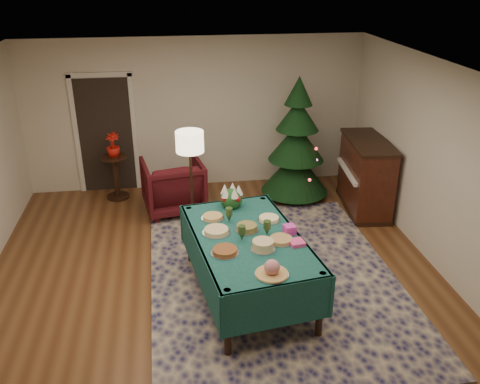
{
  "coord_description": "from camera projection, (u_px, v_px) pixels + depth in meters",
  "views": [
    {
      "loc": [
        -0.51,
        -5.34,
        3.82
      ],
      "look_at": [
        0.38,
        0.69,
        1.06
      ],
      "focal_mm": 38.0,
      "sensor_mm": 36.0,
      "label": 1
    }
  ],
  "objects": [
    {
      "name": "piano",
      "position": [
        365.0,
        176.0,
        8.41
      ],
      "size": [
        0.78,
        1.45,
        1.21
      ],
      "color": "black",
      "rests_on": "ground"
    },
    {
      "name": "side_table",
      "position": [
        116.0,
        178.0,
        8.88
      ],
      "size": [
        0.43,
        0.43,
        0.78
      ],
      "color": "black",
      "rests_on": "ground"
    },
    {
      "name": "room_shell",
      "position": [
        216.0,
        195.0,
        5.9
      ],
      "size": [
        7.0,
        7.0,
        7.0
      ],
      "color": "#593319",
      "rests_on": "ground"
    },
    {
      "name": "platter_5",
      "position": [
        247.0,
        228.0,
        6.17
      ],
      "size": [
        0.29,
        0.29,
        0.08
      ],
      "color": "silver",
      "rests_on": "buffet_table"
    },
    {
      "name": "centerpiece",
      "position": [
        231.0,
        197.0,
        6.73
      ],
      "size": [
        0.3,
        0.3,
        0.35
      ],
      "color": "#1E4C1E",
      "rests_on": "buffet_table"
    },
    {
      "name": "floor_lamp",
      "position": [
        190.0,
        148.0,
        7.22
      ],
      "size": [
        0.4,
        0.4,
        1.66
      ],
      "color": "#A57F3F",
      "rests_on": "ground"
    },
    {
      "name": "gift_box",
      "position": [
        289.0,
        230.0,
        6.1
      ],
      "size": [
        0.15,
        0.15,
        0.11
      ],
      "primitive_type": "cube",
      "rotation": [
        0.0,
        0.0,
        0.14
      ],
      "color": "#D43AAF",
      "rests_on": "buffet_table"
    },
    {
      "name": "platter_3",
      "position": [
        281.0,
        240.0,
        5.94
      ],
      "size": [
        0.31,
        0.31,
        0.05
      ],
      "color": "silver",
      "rests_on": "buffet_table"
    },
    {
      "name": "potted_plant",
      "position": [
        113.0,
        150.0,
        8.67
      ],
      "size": [
        0.23,
        0.42,
        0.23
      ],
      "primitive_type": "imported",
      "color": "red",
      "rests_on": "side_table"
    },
    {
      "name": "rug",
      "position": [
        274.0,
        278.0,
        6.71
      ],
      "size": [
        3.26,
        4.24,
        0.02
      ],
      "primitive_type": "cube",
      "rotation": [
        0.0,
        0.0,
        0.01
      ],
      "color": "#131243",
      "rests_on": "ground"
    },
    {
      "name": "christmas_tree",
      "position": [
        296.0,
        145.0,
        8.71
      ],
      "size": [
        1.43,
        1.43,
        2.14
      ],
      "color": "black",
      "rests_on": "ground"
    },
    {
      "name": "platter_4",
      "position": [
        216.0,
        231.0,
        6.12
      ],
      "size": [
        0.34,
        0.34,
        0.06
      ],
      "color": "silver",
      "rests_on": "buffet_table"
    },
    {
      "name": "goblet_0",
      "position": [
        229.0,
        215.0,
        6.36
      ],
      "size": [
        0.09,
        0.09,
        0.19
      ],
      "color": "#2D471E",
      "rests_on": "buffet_table"
    },
    {
      "name": "armchair",
      "position": [
        173.0,
        183.0,
        8.39
      ],
      "size": [
        1.08,
        1.03,
        0.98
      ],
      "primitive_type": "imported",
      "rotation": [
        0.0,
        0.0,
        3.31
      ],
      "color": "#430E13",
      "rests_on": "ground"
    },
    {
      "name": "goblet_1",
      "position": [
        267.0,
        228.0,
        6.04
      ],
      "size": [
        0.09,
        0.09,
        0.19
      ],
      "color": "#2D471E",
      "rests_on": "buffet_table"
    },
    {
      "name": "platter_6",
      "position": [
        269.0,
        219.0,
        6.43
      ],
      "size": [
        0.29,
        0.29,
        0.05
      ],
      "color": "silver",
      "rests_on": "buffet_table"
    },
    {
      "name": "platter_7",
      "position": [
        213.0,
        217.0,
        6.47
      ],
      "size": [
        0.29,
        0.29,
        0.05
      ],
      "color": "silver",
      "rests_on": "buffet_table"
    },
    {
      "name": "buffet_table",
      "position": [
        248.0,
        249.0,
        6.12
      ],
      "size": [
        1.55,
        2.31,
        0.84
      ],
      "color": "black",
      "rests_on": "ground"
    },
    {
      "name": "goblet_2",
      "position": [
        242.0,
        233.0,
        5.93
      ],
      "size": [
        0.09,
        0.09,
        0.19
      ],
      "color": "#2D471E",
      "rests_on": "buffet_table"
    },
    {
      "name": "platter_1",
      "position": [
        225.0,
        251.0,
        5.7
      ],
      "size": [
        0.33,
        0.33,
        0.06
      ],
      "color": "silver",
      "rests_on": "buffet_table"
    },
    {
      "name": "platter_2",
      "position": [
        263.0,
        245.0,
        5.76
      ],
      "size": [
        0.29,
        0.29,
        0.11
      ],
      "color": "silver",
      "rests_on": "buffet_table"
    },
    {
      "name": "doorway",
      "position": [
        106.0,
        132.0,
        8.93
      ],
      "size": [
        1.08,
        0.04,
        2.16
      ],
      "color": "black",
      "rests_on": "ground"
    },
    {
      "name": "platter_0",
      "position": [
        272.0,
        269.0,
        5.28
      ],
      "size": [
        0.36,
        0.36,
        0.18
      ],
      "color": "silver",
      "rests_on": "buffet_table"
    },
    {
      "name": "napkin_stack",
      "position": [
        297.0,
        243.0,
        5.88
      ],
      "size": [
        0.19,
        0.19,
        0.04
      ],
      "primitive_type": "cube",
      "rotation": [
        0.0,
        0.0,
        0.14
      ],
      "color": "#F8448F",
      "rests_on": "buffet_table"
    }
  ]
}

